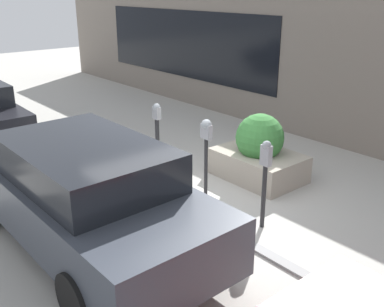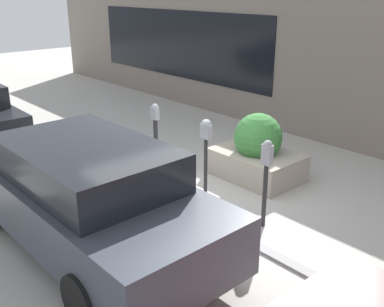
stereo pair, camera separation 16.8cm
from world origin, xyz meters
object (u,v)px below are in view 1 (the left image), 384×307
at_px(parking_meter_middle, 157,132).
at_px(planter_box, 259,153).
at_px(parking_meter_second, 206,141).
at_px(parking_meter_nearest, 265,170).
at_px(parked_car_middle, 82,192).

height_order(parking_meter_middle, planter_box, parking_meter_middle).
distance_m(parking_meter_second, parking_meter_middle, 1.28).
bearing_deg(planter_box, parking_meter_nearest, 133.97).
height_order(parking_meter_middle, parked_car_middle, parked_car_middle).
distance_m(parking_meter_middle, parked_car_middle, 2.48).
distance_m(parking_meter_nearest, parking_meter_second, 1.24).
bearing_deg(parking_meter_nearest, parking_meter_middle, 1.89).
bearing_deg(parking_meter_nearest, parked_car_middle, 60.60).
bearing_deg(parking_meter_middle, planter_box, -131.20).
relative_size(planter_box, parked_car_middle, 0.34).
relative_size(parking_meter_nearest, planter_box, 0.86).
bearing_deg(planter_box, parking_meter_second, 91.74).
bearing_deg(parked_car_middle, parking_meter_middle, -60.39).
height_order(parking_meter_second, parked_car_middle, parked_car_middle).
xyz_separation_m(parking_meter_nearest, parking_meter_middle, (2.50, 0.08, -0.03)).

